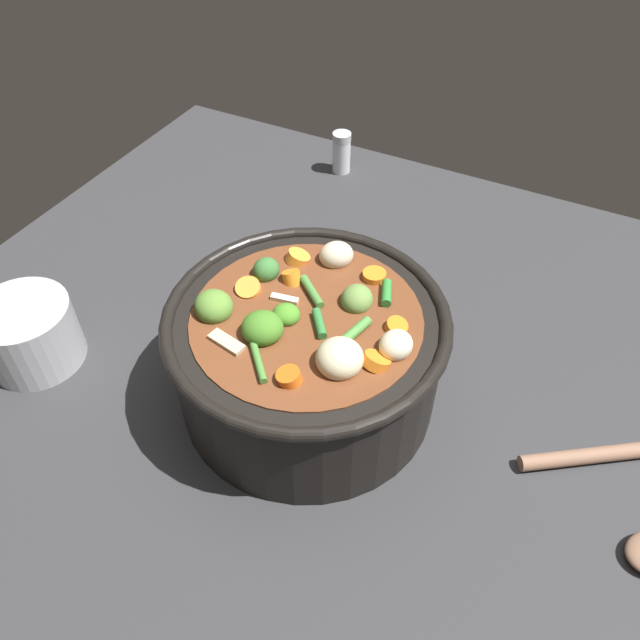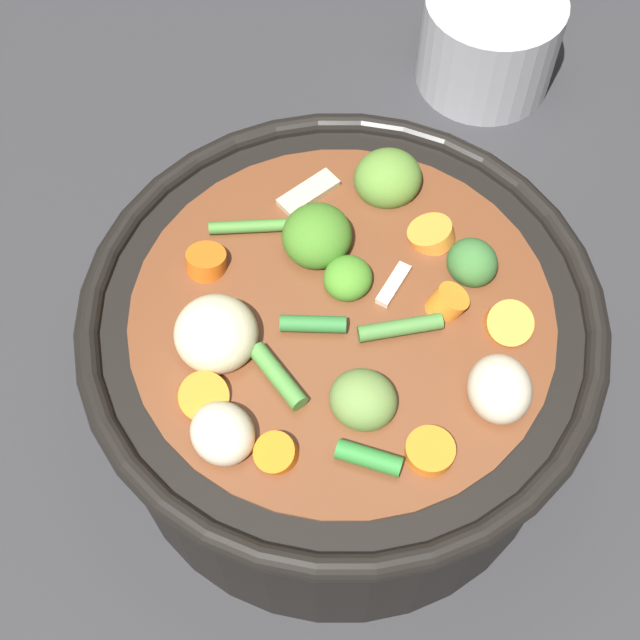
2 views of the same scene
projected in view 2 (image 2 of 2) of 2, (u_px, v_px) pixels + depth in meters
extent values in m
plane|color=#2D2D30|center=(338.00, 407.00, 0.63)|extent=(1.10, 1.10, 0.00)
cylinder|color=black|center=(340.00, 365.00, 0.57)|extent=(0.29, 0.29, 0.13)
torus|color=black|center=(342.00, 314.00, 0.52)|extent=(0.31, 0.31, 0.01)
cylinder|color=brown|center=(340.00, 362.00, 0.57)|extent=(0.25, 0.25, 0.12)
ellipsoid|color=#588532|center=(388.00, 179.00, 0.56)|extent=(0.06, 0.06, 0.03)
ellipsoid|color=#427B25|center=(317.00, 236.00, 0.53)|extent=(0.06, 0.06, 0.03)
ellipsoid|color=#478727|center=(348.00, 278.00, 0.52)|extent=(0.03, 0.03, 0.02)
ellipsoid|color=#386E32|center=(472.00, 263.00, 0.53)|extent=(0.04, 0.03, 0.03)
ellipsoid|color=olive|center=(363.00, 400.00, 0.48)|extent=(0.04, 0.04, 0.03)
cylinder|color=orange|center=(276.00, 454.00, 0.47)|extent=(0.03, 0.03, 0.02)
cylinder|color=orange|center=(203.00, 397.00, 0.49)|extent=(0.04, 0.04, 0.02)
cylinder|color=orange|center=(430.00, 452.00, 0.47)|extent=(0.04, 0.04, 0.01)
cylinder|color=orange|center=(206.00, 264.00, 0.53)|extent=(0.03, 0.03, 0.02)
cylinder|color=orange|center=(508.00, 324.00, 0.51)|extent=(0.04, 0.04, 0.02)
cylinder|color=orange|center=(447.00, 304.00, 0.52)|extent=(0.03, 0.03, 0.02)
cylinder|color=orange|center=(431.00, 235.00, 0.54)|extent=(0.03, 0.03, 0.02)
ellipsoid|color=beige|center=(224.00, 435.00, 0.47)|extent=(0.04, 0.04, 0.03)
ellipsoid|color=beige|center=(500.00, 389.00, 0.49)|extent=(0.05, 0.05, 0.03)
ellipsoid|color=beige|center=(216.00, 334.00, 0.50)|extent=(0.06, 0.06, 0.04)
cylinder|color=#2F7535|center=(313.00, 324.00, 0.51)|extent=(0.04, 0.03, 0.01)
cylinder|color=#2E8133|center=(369.00, 458.00, 0.47)|extent=(0.04, 0.02, 0.01)
cylinder|color=#468034|center=(251.00, 226.00, 0.54)|extent=(0.04, 0.04, 0.01)
cylinder|color=#477F39|center=(400.00, 327.00, 0.51)|extent=(0.04, 0.04, 0.01)
cylinder|color=#48873A|center=(280.00, 378.00, 0.49)|extent=(0.04, 0.02, 0.01)
cube|color=#C6B792|center=(308.00, 193.00, 0.56)|extent=(0.02, 0.04, 0.01)
cube|color=beige|center=(393.00, 285.00, 0.52)|extent=(0.01, 0.03, 0.01)
cylinder|color=#ADADB2|center=(489.00, 41.00, 0.76)|extent=(0.12, 0.12, 0.08)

